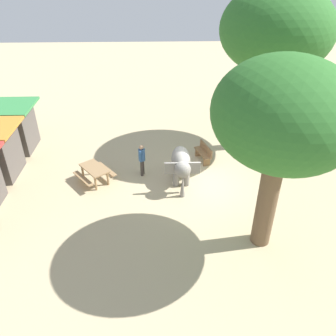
{
  "coord_description": "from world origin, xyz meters",
  "views": [
    {
      "loc": [
        -13.02,
        1.82,
        9.23
      ],
      "look_at": [
        0.25,
        1.4,
        0.8
      ],
      "focal_mm": 36.59,
      "sensor_mm": 36.0,
      "label": 1
    }
  ],
  "objects_px": {
    "shade_tree_secondary": "(276,31)",
    "elephant": "(181,163)",
    "wooden_bench": "(204,152)",
    "market_stall_green": "(14,130)",
    "shade_tree_main": "(284,116)",
    "person_handler": "(142,158)",
    "picnic_table_near": "(95,171)"
  },
  "relations": [
    {
      "from": "wooden_bench",
      "to": "picnic_table_near",
      "type": "relative_size",
      "value": 0.69
    },
    {
      "from": "wooden_bench",
      "to": "market_stall_green",
      "type": "bearing_deg",
      "value": 63.93
    },
    {
      "from": "shade_tree_secondary",
      "to": "wooden_bench",
      "type": "relative_size",
      "value": 5.61
    },
    {
      "from": "shade_tree_secondary",
      "to": "picnic_table_near",
      "type": "relative_size",
      "value": 3.9
    },
    {
      "from": "picnic_table_near",
      "to": "shade_tree_secondary",
      "type": "bearing_deg",
      "value": -106.77
    },
    {
      "from": "person_handler",
      "to": "market_stall_green",
      "type": "bearing_deg",
      "value": 172.07
    },
    {
      "from": "wooden_bench",
      "to": "picnic_table_near",
      "type": "bearing_deg",
      "value": 91.61
    },
    {
      "from": "market_stall_green",
      "to": "shade_tree_main",
      "type": "bearing_deg",
      "value": -123.21
    },
    {
      "from": "elephant",
      "to": "person_handler",
      "type": "distance_m",
      "value": 1.95
    },
    {
      "from": "wooden_bench",
      "to": "elephant",
      "type": "bearing_deg",
      "value": 129.18
    },
    {
      "from": "person_handler",
      "to": "wooden_bench",
      "type": "xyz_separation_m",
      "value": [
        1.25,
        -3.13,
        -0.48
      ]
    },
    {
      "from": "picnic_table_near",
      "to": "wooden_bench",
      "type": "bearing_deg",
      "value": -109.76
    },
    {
      "from": "elephant",
      "to": "shade_tree_main",
      "type": "xyz_separation_m",
      "value": [
        -3.95,
        -2.73,
        4.05
      ]
    },
    {
      "from": "person_handler",
      "to": "market_stall_green",
      "type": "height_order",
      "value": "market_stall_green"
    },
    {
      "from": "shade_tree_secondary",
      "to": "picnic_table_near",
      "type": "xyz_separation_m",
      "value": [
        -3.41,
        8.6,
        -5.49
      ]
    },
    {
      "from": "person_handler",
      "to": "shade_tree_main",
      "type": "distance_m",
      "value": 7.71
    },
    {
      "from": "person_handler",
      "to": "elephant",
      "type": "bearing_deg",
      "value": -6.92
    },
    {
      "from": "picnic_table_near",
      "to": "person_handler",
      "type": "bearing_deg",
      "value": -114.44
    },
    {
      "from": "wooden_bench",
      "to": "market_stall_green",
      "type": "relative_size",
      "value": 0.58
    },
    {
      "from": "elephant",
      "to": "shade_tree_main",
      "type": "relative_size",
      "value": 0.34
    },
    {
      "from": "shade_tree_main",
      "to": "picnic_table_near",
      "type": "height_order",
      "value": "shade_tree_main"
    },
    {
      "from": "person_handler",
      "to": "wooden_bench",
      "type": "bearing_deg",
      "value": 36.22
    },
    {
      "from": "elephant",
      "to": "wooden_bench",
      "type": "height_order",
      "value": "elephant"
    },
    {
      "from": "person_handler",
      "to": "shade_tree_main",
      "type": "bearing_deg",
      "value": -31.21
    },
    {
      "from": "shade_tree_secondary",
      "to": "market_stall_green",
      "type": "bearing_deg",
      "value": 90.04
    },
    {
      "from": "shade_tree_main",
      "to": "market_stall_green",
      "type": "bearing_deg",
      "value": 56.79
    },
    {
      "from": "shade_tree_main",
      "to": "market_stall_green",
      "type": "height_order",
      "value": "shade_tree_main"
    },
    {
      "from": "shade_tree_secondary",
      "to": "elephant",
      "type": "bearing_deg",
      "value": 127.93
    },
    {
      "from": "shade_tree_secondary",
      "to": "picnic_table_near",
      "type": "distance_m",
      "value": 10.76
    },
    {
      "from": "shade_tree_main",
      "to": "shade_tree_secondary",
      "type": "xyz_separation_m",
      "value": [
        7.52,
        -1.85,
        0.99
      ]
    },
    {
      "from": "elephant",
      "to": "person_handler",
      "type": "height_order",
      "value": "elephant"
    },
    {
      "from": "person_handler",
      "to": "shade_tree_main",
      "type": "height_order",
      "value": "shade_tree_main"
    }
  ]
}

